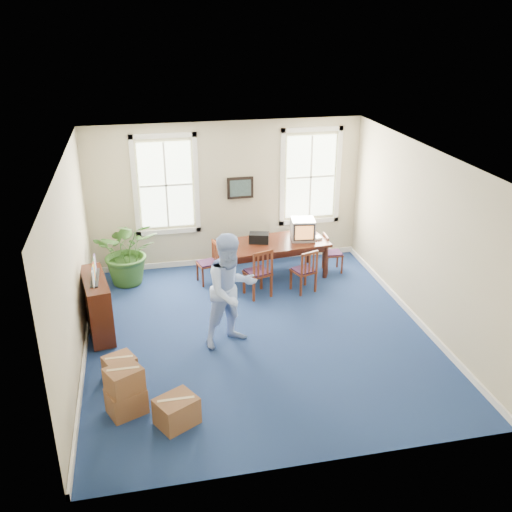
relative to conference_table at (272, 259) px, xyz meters
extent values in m
plane|color=navy|center=(-0.79, -2.27, -0.40)|extent=(6.50, 6.50, 0.00)
plane|color=white|center=(-0.79, -2.27, 2.80)|extent=(6.50, 6.50, 0.00)
plane|color=#C0B592|center=(-0.79, 0.98, 1.20)|extent=(6.50, 0.00, 6.50)
plane|color=#C0B592|center=(-0.79, -5.52, 1.20)|extent=(6.50, 0.00, 6.50)
plane|color=#C0B592|center=(-3.79, -2.27, 1.20)|extent=(0.00, 6.50, 6.50)
plane|color=#C0B592|center=(2.21, -2.27, 1.20)|extent=(0.00, 6.50, 6.50)
cube|color=white|center=(-0.79, 0.95, -0.34)|extent=(6.00, 0.04, 0.12)
cube|color=white|center=(-3.76, -2.27, -0.34)|extent=(0.04, 6.50, 0.12)
cube|color=white|center=(2.18, -2.27, -0.34)|extent=(0.04, 6.50, 0.12)
cube|color=white|center=(1.01, 0.00, 0.42)|extent=(0.18, 0.21, 0.05)
cube|color=black|center=(-0.27, 0.05, 0.50)|extent=(0.47, 0.37, 0.21)
imported|color=#A8C6FF|center=(-1.28, -2.44, 0.60)|extent=(1.19, 1.07, 2.00)
cube|color=#3D180E|center=(-3.54, -1.63, 0.12)|extent=(0.60, 1.37, 1.04)
imported|color=#2E581F|center=(-2.99, 0.33, 0.32)|extent=(1.37, 1.22, 1.44)
camera|label=1|loc=(-2.64, -10.87, 4.93)|focal=40.00mm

